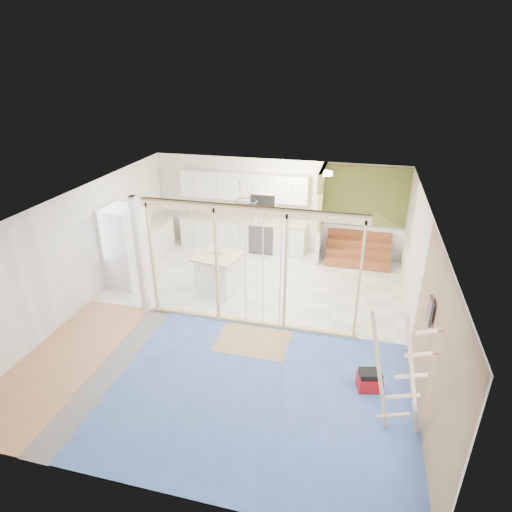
% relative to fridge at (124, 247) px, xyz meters
% --- Properties ---
extents(room, '(7.01, 8.01, 2.61)m').
position_rel_fridge_xyz_m(room, '(3.06, -0.97, 0.32)').
color(room, slate).
rests_on(room, ground).
extents(floor_overlays, '(7.00, 8.00, 0.03)m').
position_rel_fridge_xyz_m(floor_overlays, '(3.13, -0.91, -0.97)').
color(floor_overlays, white).
rests_on(floor_overlays, room).
extents(stud_frame, '(4.66, 0.14, 2.60)m').
position_rel_fridge_xyz_m(stud_frame, '(2.79, -0.97, 0.63)').
color(stud_frame, tan).
rests_on(stud_frame, room).
extents(base_cabinets, '(4.45, 2.24, 0.93)m').
position_rel_fridge_xyz_m(base_cabinets, '(1.45, 2.39, -0.51)').
color(base_cabinets, silver).
rests_on(base_cabinets, room).
extents(upper_cabinets, '(3.60, 0.41, 0.85)m').
position_rel_fridge_xyz_m(upper_cabinets, '(2.22, 2.84, 0.84)').
color(upper_cabinets, silver).
rests_on(upper_cabinets, room).
extents(green_partition, '(2.25, 1.51, 2.60)m').
position_rel_fridge_xyz_m(green_partition, '(5.11, 2.69, -0.03)').
color(green_partition, olive).
rests_on(green_partition, room).
extents(pot_rack, '(0.52, 0.52, 0.72)m').
position_rel_fridge_xyz_m(pot_rack, '(2.76, 0.92, 1.02)').
color(pot_rack, black).
rests_on(pot_rack, room).
extents(sheathing_panel, '(0.02, 4.00, 2.60)m').
position_rel_fridge_xyz_m(sheathing_panel, '(6.54, -2.97, 0.32)').
color(sheathing_panel, tan).
rests_on(sheathing_panel, room).
extents(electrical_panel, '(0.04, 0.30, 0.40)m').
position_rel_fridge_xyz_m(electrical_panel, '(6.49, -2.37, 0.67)').
color(electrical_panel, '#3D3D43').
rests_on(electrical_panel, room).
extents(ceiling_light, '(0.32, 0.32, 0.08)m').
position_rel_fridge_xyz_m(ceiling_light, '(4.46, 2.03, 1.56)').
color(ceiling_light, '#FFEABF').
rests_on(ceiling_light, room).
extents(fridge, '(0.96, 0.93, 1.96)m').
position_rel_fridge_xyz_m(fridge, '(0.00, 0.00, 0.00)').
color(fridge, white).
rests_on(fridge, room).
extents(island, '(1.10, 1.10, 0.93)m').
position_rel_fridge_xyz_m(island, '(2.27, 0.23, -0.52)').
color(island, white).
rests_on(island, room).
extents(bowl, '(0.30, 0.30, 0.06)m').
position_rel_fridge_xyz_m(bowl, '(2.20, 0.38, -0.02)').
color(bowl, beige).
rests_on(bowl, island).
extents(soap_bottle_a, '(0.12, 0.12, 0.30)m').
position_rel_fridge_xyz_m(soap_bottle_a, '(0.56, 2.77, 0.10)').
color(soap_bottle_a, '#9FA5B1').
rests_on(soap_bottle_a, base_cabinets).
extents(soap_bottle_b, '(0.10, 0.10, 0.17)m').
position_rel_fridge_xyz_m(soap_bottle_b, '(2.58, 2.61, 0.04)').
color(soap_bottle_b, white).
rests_on(soap_bottle_b, base_cabinets).
extents(toolbox, '(0.45, 0.38, 0.38)m').
position_rel_fridge_xyz_m(toolbox, '(5.78, -2.38, -0.80)').
color(toolbox, '#A80F11').
rests_on(toolbox, room).
extents(ladder, '(1.09, 0.11, 2.02)m').
position_rel_fridge_xyz_m(ladder, '(6.11, -3.18, 0.06)').
color(ladder, '#DAAF85').
rests_on(ladder, room).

